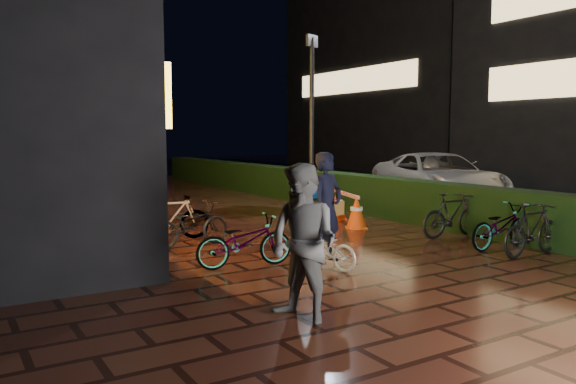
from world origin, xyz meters
TOP-DOWN VIEW (x-y plane):
  - ground at (0.00, 0.00)m, footprint 80.00×80.00m
  - asphalt_road at (9.00, 5.00)m, footprint 11.00×60.00m
  - hedge at (3.30, 8.00)m, footprint 0.70×20.00m
  - bystander_person at (-2.78, -1.82)m, footprint 0.90×1.02m
  - van at (6.38, 4.88)m, footprint 4.34×5.98m
  - far_buildings at (17.23, 9.61)m, footprint 9.08×31.00m
  - lamp_post_hedge at (2.31, 5.54)m, footprint 0.44×0.22m
  - lamp_post_sf at (-2.39, 9.98)m, footprint 0.47×0.26m
  - cyclist at (-1.16, 0.04)m, footprint 0.81×1.33m
  - traffic_barrier at (1.82, 3.36)m, footprint 0.93×1.79m
  - cart_assembly at (2.01, 5.06)m, footprint 0.63×0.65m
  - parked_bikes_storefront at (-2.26, 3.39)m, footprint 1.79×6.43m
  - parked_bikes_hedge at (2.46, -0.22)m, footprint 1.71×2.43m

SIDE VIEW (x-z plane):
  - ground at x=0.00m, z-range 0.00..0.00m
  - asphalt_road at x=9.00m, z-range 0.00..0.01m
  - traffic_barrier at x=1.82m, z-range 0.00..0.73m
  - parked_bikes_storefront at x=-2.26m, z-range -0.04..0.87m
  - parked_bikes_hedge at x=2.46m, z-range -0.02..0.89m
  - hedge at x=3.30m, z-range 0.00..1.00m
  - cart_assembly at x=2.01m, z-range 0.01..1.09m
  - cyclist at x=-1.16m, z-range -0.23..1.58m
  - van at x=6.38m, z-range 0.01..1.52m
  - bystander_person at x=-2.78m, z-range 0.00..1.76m
  - lamp_post_hedge at x=2.31m, z-range 0.23..4.89m
  - lamp_post_sf at x=-2.39m, z-range 0.26..5.36m
  - far_buildings at x=17.23m, z-range -0.53..13.47m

